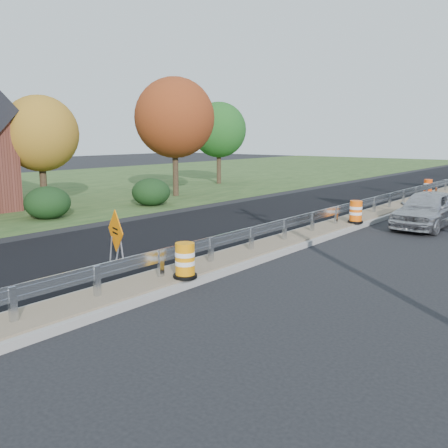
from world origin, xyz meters
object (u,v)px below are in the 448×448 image
Objects in this scene: barrel_median_near at (185,261)px; barrel_median_mid at (356,212)px; car_silver at (427,209)px; caution_sign at (117,253)px; barrel_median_far at (428,187)px.

barrel_median_mid is (0.00, 10.34, 0.01)m from barrel_median_near.
barrel_median_mid is at bearing -138.58° from car_silver.
caution_sign is at bearing 177.59° from barrel_median_near.
barrel_median_near is at bearing 17.99° from caution_sign.
barrel_median_far is at bearing 107.50° from car_silver.
caution_sign is 13.20m from car_silver.
caution_sign is at bearing -111.83° from car_silver.
barrel_median_far is (1.98, 22.80, 0.23)m from caution_sign.
caution_sign is 1.89× the size of barrel_median_near.
car_silver is at bearing 79.49° from barrel_median_near.
caution_sign is at bearing -94.96° from barrel_median_far.
car_silver reaches higher than barrel_median_near.
caution_sign is 1.85× the size of barrel_median_mid.
barrel_median_mid is 1.03× the size of barrel_median_far.
barrel_median_near is 12.49m from car_silver.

